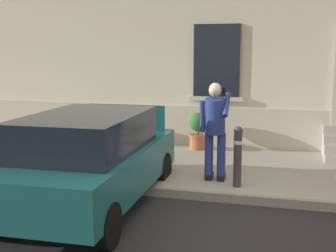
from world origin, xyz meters
TOP-DOWN VIEW (x-y plane):
  - ground_plane at (0.00, 0.00)m, footprint 80.00×80.00m
  - sidewalk at (0.00, 2.80)m, footprint 24.00×3.60m
  - curb_edge at (0.00, 0.94)m, footprint 24.00×0.12m
  - hatchback_car_teal at (-1.76, 0.15)m, footprint 1.88×4.11m
  - bollard_near_person at (0.39, 1.35)m, footprint 0.15×0.15m
  - person_on_phone at (-0.05, 1.59)m, footprint 0.51×0.49m
  - planter_olive at (-3.62, 3.96)m, footprint 0.44×0.44m
  - planter_terracotta at (-0.84, 4.11)m, footprint 0.44×0.44m

SIDE VIEW (x-z plane):
  - ground_plane at x=0.00m, z-range 0.00..0.00m
  - sidewalk at x=0.00m, z-range 0.00..0.15m
  - curb_edge at x=0.00m, z-range 0.00..0.15m
  - planter_olive at x=-3.62m, z-range 0.18..1.04m
  - planter_terracotta at x=-0.84m, z-range 0.18..1.04m
  - bollard_near_person at x=0.39m, z-range 0.19..1.24m
  - hatchback_car_teal at x=-1.76m, z-range 0.04..1.54m
  - person_on_phone at x=-0.05m, z-range 0.28..2.02m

